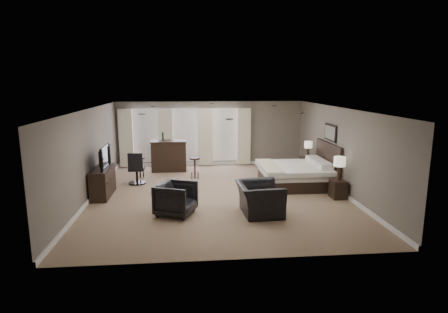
{
  "coord_description": "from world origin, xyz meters",
  "views": [
    {
      "loc": [
        -0.85,
        -10.87,
        3.34
      ],
      "look_at": [
        0.2,
        0.4,
        1.1
      ],
      "focal_mm": 30.0,
      "sensor_mm": 36.0,
      "label": 1
    }
  ],
  "objects": [
    {
      "name": "lamp_near",
      "position": [
        3.47,
        -0.64,
        0.89
      ],
      "size": [
        0.34,
        0.34,
        0.7
      ],
      "primitive_type": "cube",
      "color": "beige",
      "rests_on": "nightstand_near"
    },
    {
      "name": "nightstand_near",
      "position": [
        3.47,
        -0.64,
        0.27
      ],
      "size": [
        0.4,
        0.49,
        0.54
      ],
      "primitive_type": "cube",
      "color": "black",
      "rests_on": "ground"
    },
    {
      "name": "desk_chair",
      "position": [
        -2.63,
        1.5,
        0.55
      ],
      "size": [
        0.56,
        0.56,
        1.1
      ],
      "primitive_type": "cube",
      "rotation": [
        0.0,
        0.0,
        3.15
      ],
      "color": "black",
      "rests_on": "ground"
    },
    {
      "name": "wall_art",
      "position": [
        3.7,
        0.81,
        1.75
      ],
      "size": [
        0.04,
        0.96,
        0.56
      ],
      "primitive_type": "cube",
      "color": "slate",
      "rests_on": "room"
    },
    {
      "name": "bar_stool_right",
      "position": [
        -0.68,
        2.05,
        0.37
      ],
      "size": [
        0.47,
        0.47,
        0.75
      ],
      "primitive_type": "cube",
      "rotation": [
        0.0,
        0.0,
        0.42
      ],
      "color": "black",
      "rests_on": "ground"
    },
    {
      "name": "bar_counter",
      "position": [
        -1.64,
        3.32,
        0.59
      ],
      "size": [
        1.36,
        0.71,
        1.18
      ],
      "primitive_type": "cube",
      "color": "black",
      "rests_on": "ground"
    },
    {
      "name": "nightstand_far",
      "position": [
        3.47,
        2.26,
        0.31
      ],
      "size": [
        0.47,
        0.57,
        0.63
      ],
      "primitive_type": "cube",
      "color": "black",
      "rests_on": "ground"
    },
    {
      "name": "bar_stool_left",
      "position": [
        -2.63,
        2.36,
        0.37
      ],
      "size": [
        0.45,
        0.45,
        0.74
      ],
      "primitive_type": "cube",
      "rotation": [
        0.0,
        0.0,
        -0.38
      ],
      "color": "black",
      "rests_on": "ground"
    },
    {
      "name": "armchair_far",
      "position": [
        -1.22,
        -1.62,
        0.46
      ],
      "size": [
        1.11,
        1.15,
        0.92
      ],
      "primitive_type": "imported",
      "rotation": [
        0.0,
        0.0,
        1.19
      ],
      "color": "black",
      "rests_on": "ground"
    },
    {
      "name": "armchair_near",
      "position": [
        0.91,
        -1.76,
        0.55
      ],
      "size": [
        0.88,
        1.29,
        1.09
      ],
      "primitive_type": "imported",
      "rotation": [
        0.0,
        0.0,
        1.63
      ],
      "color": "black",
      "rests_on": "ground"
    },
    {
      "name": "tv",
      "position": [
        -3.45,
        0.21,
        0.93
      ],
      "size": [
        0.67,
        1.16,
        0.15
      ],
      "primitive_type": "imported",
      "rotation": [
        0.0,
        0.0,
        1.57
      ],
      "color": "black",
      "rests_on": "dresser"
    },
    {
      "name": "window_bay",
      "position": [
        -1.0,
        4.11,
        1.2
      ],
      "size": [
        5.25,
        0.2,
        2.3
      ],
      "color": "silver",
      "rests_on": "room"
    },
    {
      "name": "room",
      "position": [
        0.0,
        0.0,
        1.3
      ],
      "size": [
        7.6,
        8.6,
        2.64
      ],
      "color": "#876E55",
      "rests_on": "ground"
    },
    {
      "name": "bed",
      "position": [
        2.58,
        0.81,
        0.71
      ],
      "size": [
        2.22,
        2.12,
        1.41
      ],
      "primitive_type": "cube",
      "color": "silver",
      "rests_on": "ground"
    },
    {
      "name": "lamp_far",
      "position": [
        3.47,
        2.26,
        0.93
      ],
      "size": [
        0.3,
        0.3,
        0.61
      ],
      "primitive_type": "cube",
      "color": "beige",
      "rests_on": "nightstand_far"
    },
    {
      "name": "dresser",
      "position": [
        -3.45,
        0.21,
        0.43
      ],
      "size": [
        0.47,
        1.47,
        0.85
      ],
      "primitive_type": "cube",
      "color": "black",
      "rests_on": "ground"
    }
  ]
}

